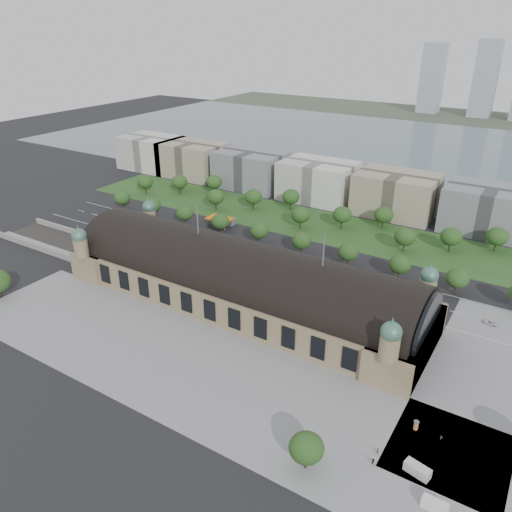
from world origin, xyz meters
The scene contains 61 objects.
ground centered at (0.00, 0.00, 0.00)m, with size 900.00×900.00×0.00m, color black.
station centered at (0.00, 0.00, 10.28)m, with size 150.00×48.40×44.30m.
track_cutting centered at (-110.00, -2.21, 0.70)m, with size 70.00×24.00×3.10m.
plaza_south centered at (10.00, -44.00, 0.00)m, with size 190.00×48.00×0.12m, color gray.
road_slab centered at (-20.00, 38.00, 0.00)m, with size 260.00×26.00×0.10m, color black.
grass_belt centered at (-15.00, 93.00, 0.00)m, with size 300.00×45.00×0.10m, color #275020.
petrol_station centered at (-53.91, 65.28, 2.95)m, with size 14.00×13.00×5.05m.
lake centered at (0.00, 298.00, 0.00)m, with size 700.00×320.00×0.08m, color slate.
far_shore centered at (0.00, 498.00, 0.00)m, with size 700.00×120.00×0.14m, color #44513D.
far_tower_left centered at (-60.00, 508.00, 40.00)m, with size 24.00×24.00×80.00m, color #9EA8B2.
far_tower_mid centered at (0.00, 508.00, 42.50)m, with size 24.00×24.00×85.00m, color #9EA8B2.
office_0 centered at (-170.00, 133.00, 12.00)m, with size 45.00×32.00×24.00m, color silver.
office_1 centered at (-130.00, 133.00, 12.00)m, with size 45.00×32.00×24.00m, color tan.
office_2 centered at (-80.00, 133.00, 12.00)m, with size 45.00×32.00×24.00m, color gray.
office_3 centered at (-30.00, 133.00, 12.00)m, with size 45.00×32.00×24.00m, color silver.
office_4 centered at (20.00, 133.00, 12.00)m, with size 45.00×32.00×24.00m, color tan.
office_5 centered at (70.00, 133.00, 12.00)m, with size 45.00×32.00×24.00m, color gray.
tree_row_0 centered at (-120.00, 53.00, 7.43)m, with size 9.60×9.60×11.52m.
tree_row_1 centered at (-96.00, 53.00, 7.43)m, with size 9.60×9.60×11.52m.
tree_row_2 centered at (-72.00, 53.00, 7.43)m, with size 9.60×9.60×11.52m.
tree_row_3 centered at (-48.00, 53.00, 7.43)m, with size 9.60×9.60×11.52m.
tree_row_4 centered at (-24.00, 53.00, 7.43)m, with size 9.60×9.60×11.52m.
tree_row_5 centered at (0.00, 53.00, 7.43)m, with size 9.60×9.60×11.52m.
tree_row_6 centered at (24.00, 53.00, 7.43)m, with size 9.60×9.60×11.52m.
tree_row_7 centered at (48.00, 53.00, 7.43)m, with size 9.60×9.60×11.52m.
tree_row_8 centered at (72.00, 53.00, 7.43)m, with size 9.60×9.60×11.52m.
tree_belt_0 centered at (-130.00, 83.00, 8.05)m, with size 10.40×10.40×12.48m.
tree_belt_1 centered at (-111.00, 95.00, 8.05)m, with size 10.40×10.40×12.48m.
tree_belt_2 centered at (-92.00, 107.00, 8.05)m, with size 10.40×10.40×12.48m.
tree_belt_3 centered at (-73.00, 83.00, 8.05)m, with size 10.40×10.40×12.48m.
tree_belt_4 centered at (-54.00, 95.00, 8.05)m, with size 10.40×10.40×12.48m.
tree_belt_5 centered at (-35.00, 107.00, 8.05)m, with size 10.40×10.40×12.48m.
tree_belt_6 centered at (-16.00, 83.00, 8.05)m, with size 10.40×10.40×12.48m.
tree_belt_7 centered at (3.00, 95.00, 8.05)m, with size 10.40×10.40×12.48m.
tree_belt_8 centered at (22.00, 107.00, 8.05)m, with size 10.40×10.40×12.48m.
tree_belt_9 centered at (41.00, 83.00, 8.05)m, with size 10.40×10.40×12.48m.
tree_belt_10 centered at (60.00, 95.00, 8.05)m, with size 10.40×10.40×12.48m.
tree_belt_11 centered at (79.00, 107.00, 8.05)m, with size 10.40×10.40×12.48m.
tree_plaza_s centered at (60.00, -60.00, 6.80)m, with size 9.00×9.00×10.64m.
traffic_car_0 centered at (-110.85, 33.64, 0.75)m, with size 1.78×4.42×1.51m, color white.
traffic_car_1 centered at (-88.49, 38.18, 0.67)m, with size 1.42×4.08×1.34m, color gray.
traffic_car_2 centered at (-75.58, 33.70, 0.66)m, with size 2.17×4.72×1.31m, color black.
traffic_car_3 centered at (-37.60, 45.15, 0.78)m, with size 2.19×5.39×1.56m, color maroon.
traffic_car_5 centered at (28.46, 46.98, 0.74)m, with size 1.57×4.52×1.49m, color #595C61.
traffic_car_6 centered at (88.40, 36.22, 0.77)m, with size 2.56×5.55×1.54m, color white.
parked_car_0 centered at (-69.19, 21.00, 0.64)m, with size 1.36×3.90×1.29m, color black.
parked_car_1 centered at (-76.90, 25.00, 0.75)m, with size 2.49×5.39×1.50m, color maroon.
parked_car_2 centered at (-55.91, 25.00, 0.74)m, with size 2.08×5.12×1.49m, color #1B224C.
parked_car_3 centered at (-38.44, 21.00, 0.69)m, with size 1.63×4.05×1.38m, color slate.
parked_car_4 centered at (-59.96, 23.25, 0.68)m, with size 1.45×4.16×1.37m, color white.
parked_car_5 centered at (-37.53, 23.29, 0.81)m, with size 2.68×5.82×1.62m, color gray.
parked_car_6 centered at (-23.61, 25.00, 0.66)m, with size 1.85×4.55×1.32m, color black.
bus_west centered at (-14.54, 27.00, 1.83)m, with size 3.07×13.12×3.65m, color red.
bus_mid centered at (22.13, 31.36, 1.76)m, with size 2.95×12.62×3.52m, color #BFB2AF.
bus_east centered at (40.00, 32.00, 1.76)m, with size 2.96×12.67×3.53m, color silver.
van_east centered at (84.30, -46.82, 1.36)m, with size 6.99×4.01×2.85m.
van_south centered at (90.60, -54.73, 1.25)m, with size 6.13×2.64×2.62m.
advertising_column centered at (80.00, -31.91, 1.49)m, with size 1.51×1.51×2.87m.
pedestrian_1 centered at (74.01, -45.87, 0.89)m, with size 0.65×0.43×1.79m, color gray.
pedestrian_2 centered at (87.01, -31.96, 0.80)m, with size 0.78×0.45×1.61m, color gray.
pedestrian_4 centered at (74.16, -49.92, 0.92)m, with size 1.19×0.51×1.84m, color gray.
Camera 1 is at (98.14, -144.41, 103.21)m, focal length 35.00 mm.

